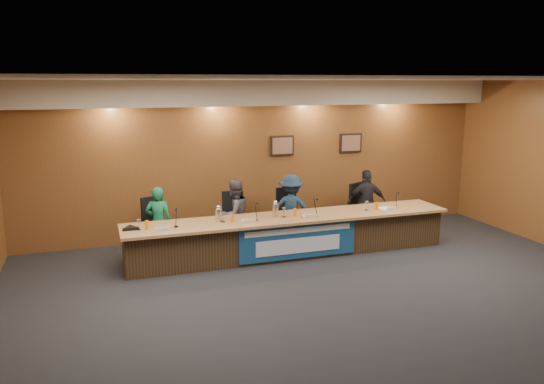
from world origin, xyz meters
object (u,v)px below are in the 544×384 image
(carafe_left, at_px, (218,215))
(carafe_mid, at_px, (275,210))
(dais_body, at_px, (290,236))
(banner, at_px, (298,241))
(panelist_b, at_px, (235,215))
(office_chair_d, at_px, (364,212))
(panelist_d, at_px, (366,203))
(panelist_c, at_px, (291,209))
(office_chair_a, at_px, (158,230))
(panelist_a, at_px, (159,222))
(office_chair_b, at_px, (233,223))
(office_chair_c, at_px, (289,218))
(speakerphone, at_px, (131,228))

(carafe_left, bearing_deg, carafe_mid, -0.60)
(dais_body, height_order, banner, banner)
(panelist_b, xyz_separation_m, office_chair_d, (2.83, 0.10, -0.20))
(panelist_d, relative_size, carafe_left, 6.00)
(panelist_c, bearing_deg, office_chair_d, -155.41)
(office_chair_a, height_order, carafe_mid, carafe_mid)
(panelist_a, distance_m, panelist_d, 4.27)
(panelist_c, height_order, office_chair_a, panelist_c)
(office_chair_b, distance_m, office_chair_c, 1.16)
(office_chair_c, xyz_separation_m, office_chair_d, (1.68, 0.00, 0.00))
(speakerphone, bearing_deg, panelist_a, 52.42)
(dais_body, relative_size, carafe_left, 25.80)
(dais_body, bearing_deg, office_chair_a, 161.55)
(office_chair_a, xyz_separation_m, speakerphone, (-0.54, -0.80, 0.30))
(panelist_c, bearing_deg, office_chair_b, 16.24)
(office_chair_d, relative_size, carafe_left, 2.06)
(panelist_b, xyz_separation_m, carafe_mid, (0.59, -0.68, 0.19))
(panelist_b, xyz_separation_m, panelist_d, (2.83, 0.00, 0.02))
(office_chair_c, bearing_deg, panelist_b, -172.33)
(panelist_a, distance_m, office_chair_b, 1.45)
(carafe_mid, xyz_separation_m, speakerphone, (-2.57, -0.03, -0.10))
(office_chair_c, relative_size, speakerphone, 1.50)
(panelist_a, xyz_separation_m, office_chair_b, (1.43, 0.10, -0.18))
(panelist_d, xyz_separation_m, speakerphone, (-4.81, -0.70, 0.08))
(dais_body, relative_size, panelist_c, 4.33)
(dais_body, xyz_separation_m, panelist_a, (-2.32, 0.67, 0.31))
(panelist_b, bearing_deg, panelist_d, 155.21)
(banner, relative_size, office_chair_a, 4.58)
(dais_body, xyz_separation_m, office_chair_a, (-2.32, 0.77, 0.13))
(panelist_b, relative_size, panelist_c, 0.98)
(panelist_d, height_order, office_chair_c, panelist_d)
(panelist_a, bearing_deg, carafe_left, 164.04)
(banner, distance_m, office_chair_a, 2.61)
(carafe_left, relative_size, speakerphone, 0.73)
(panelist_c, bearing_deg, office_chair_a, 18.96)
(office_chair_b, distance_m, office_chair_d, 2.83)
(office_chair_a, distance_m, office_chair_c, 2.59)
(dais_body, xyz_separation_m, office_chair_d, (1.95, 0.77, 0.13))
(dais_body, height_order, office_chair_c, dais_body)
(banner, bearing_deg, carafe_left, 162.60)
(dais_body, height_order, office_chair_b, dais_body)
(speakerphone, bearing_deg, banner, -7.66)
(panelist_d, relative_size, office_chair_b, 2.91)
(office_chair_c, bearing_deg, office_chair_a, -177.27)
(office_chair_c, distance_m, carafe_mid, 1.04)
(panelist_c, bearing_deg, panelist_b, 21.18)
(carafe_mid, distance_m, speakerphone, 2.57)
(dais_body, bearing_deg, banner, -90.00)
(office_chair_a, relative_size, carafe_mid, 1.95)
(panelist_a, xyz_separation_m, office_chair_a, (0.00, 0.10, -0.18))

